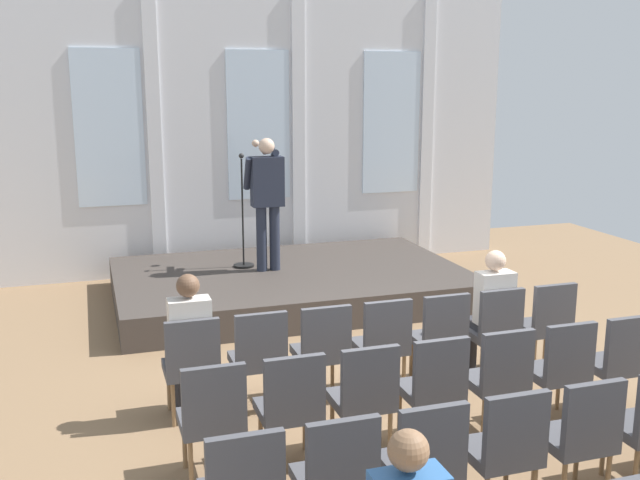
{
  "coord_description": "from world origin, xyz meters",
  "views": [
    {
      "loc": [
        -2.53,
        -5.67,
        2.9
      ],
      "look_at": [
        -0.08,
        1.97,
        1.14
      ],
      "focal_mm": 41.14,
      "sensor_mm": 36.0,
      "label": 1
    }
  ],
  "objects_px": {
    "chair_r1_c4": "(499,374)",
    "chair_r0_c1": "(259,354)",
    "chair_r1_c3": "(434,383)",
    "chair_r2_c4": "(581,432)",
    "chair_r0_c5": "(495,327)",
    "chair_r0_c2": "(323,346)",
    "chair_r1_c5": "(561,366)",
    "audience_r0_c0": "(189,337)",
    "chair_r1_c6": "(619,358)",
    "chair_r0_c0": "(192,361)",
    "chair_r0_c3": "(383,339)",
    "chair_r1_c1": "(291,403)",
    "chair_r2_c1": "(337,473)",
    "chair_r0_c6": "(547,321)",
    "chair_r1_c2": "(365,393)",
    "audience_r0_c5": "(491,306)",
    "chair_r2_c3": "(506,444)",
    "chair_r0_c4": "(440,333)",
    "chair_r2_c2": "(425,458)",
    "chair_r1_c0": "(212,413)",
    "speaker": "(267,194)",
    "mic_stand": "(243,243)"
  },
  "relations": [
    {
      "from": "chair_r1_c3",
      "to": "chair_r2_c1",
      "type": "xyz_separation_m",
      "value": [
        -1.18,
        -1.06,
        0.0
      ]
    },
    {
      "from": "chair_r1_c2",
      "to": "chair_r2_c3",
      "type": "xyz_separation_m",
      "value": [
        0.59,
        -1.06,
        0.0
      ]
    },
    {
      "from": "chair_r2_c1",
      "to": "chair_r0_c0",
      "type": "bearing_deg",
      "value": 105.64
    },
    {
      "from": "chair_r0_c2",
      "to": "chair_r2_c1",
      "type": "distance_m",
      "value": 2.2
    },
    {
      "from": "chair_r0_c3",
      "to": "chair_r1_c0",
      "type": "height_order",
      "value": "same"
    },
    {
      "from": "audience_r0_c0",
      "to": "audience_r0_c5",
      "type": "relative_size",
      "value": 1.0
    },
    {
      "from": "chair_r1_c1",
      "to": "chair_r0_c5",
      "type": "bearing_deg",
      "value": 24.07
    },
    {
      "from": "chair_r1_c1",
      "to": "chair_r1_c5",
      "type": "relative_size",
      "value": 1.0
    },
    {
      "from": "chair_r0_c2",
      "to": "chair_r0_c3",
      "type": "height_order",
      "value": "same"
    },
    {
      "from": "chair_r0_c6",
      "to": "chair_r1_c3",
      "type": "xyz_separation_m",
      "value": [
        -1.78,
        -1.06,
        0.0
      ]
    },
    {
      "from": "chair_r0_c2",
      "to": "chair_r1_c6",
      "type": "xyz_separation_m",
      "value": [
        2.37,
        -1.06,
        0.0
      ]
    },
    {
      "from": "chair_r0_c6",
      "to": "chair_r1_c6",
      "type": "distance_m",
      "value": 1.06
    },
    {
      "from": "chair_r0_c6",
      "to": "chair_r2_c4",
      "type": "xyz_separation_m",
      "value": [
        -1.18,
        -2.11,
        0.0
      ]
    },
    {
      "from": "chair_r2_c1",
      "to": "chair_r0_c5",
      "type": "bearing_deg",
      "value": 41.77
    },
    {
      "from": "chair_r0_c6",
      "to": "chair_r1_c6",
      "type": "bearing_deg",
      "value": -90.0
    },
    {
      "from": "chair_r0_c5",
      "to": "chair_r2_c4",
      "type": "bearing_deg",
      "value": -105.64
    },
    {
      "from": "chair_r1_c0",
      "to": "chair_r2_c2",
      "type": "height_order",
      "value": "same"
    },
    {
      "from": "chair_r1_c3",
      "to": "chair_r2_c4",
      "type": "height_order",
      "value": "same"
    },
    {
      "from": "speaker",
      "to": "chair_r1_c4",
      "type": "xyz_separation_m",
      "value": [
        0.87,
        -4.41,
        -0.89
      ]
    },
    {
      "from": "chair_r0_c6",
      "to": "chair_r1_c2",
      "type": "xyz_separation_m",
      "value": [
        -2.37,
        -1.06,
        0.0
      ]
    },
    {
      "from": "chair_r0_c1",
      "to": "chair_r1_c3",
      "type": "relative_size",
      "value": 1.0
    },
    {
      "from": "speaker",
      "to": "mic_stand",
      "type": "xyz_separation_m",
      "value": [
        -0.28,
        0.27,
        -0.7
      ]
    },
    {
      "from": "chair_r1_c4",
      "to": "chair_r1_c0",
      "type": "bearing_deg",
      "value": 180.0
    },
    {
      "from": "chair_r1_c3",
      "to": "chair_r1_c4",
      "type": "relative_size",
      "value": 1.0
    },
    {
      "from": "chair_r0_c5",
      "to": "chair_r1_c2",
      "type": "xyz_separation_m",
      "value": [
        -1.78,
        -1.06,
        0.0
      ]
    },
    {
      "from": "chair_r0_c2",
      "to": "chair_r1_c5",
      "type": "relative_size",
      "value": 1.0
    },
    {
      "from": "chair_r0_c5",
      "to": "chair_r1_c1",
      "type": "xyz_separation_m",
      "value": [
        -2.37,
        -1.06,
        0.0
      ]
    },
    {
      "from": "chair_r0_c6",
      "to": "chair_r2_c1",
      "type": "xyz_separation_m",
      "value": [
        -2.96,
        -2.11,
        0.0
      ]
    },
    {
      "from": "chair_r0_c6",
      "to": "chair_r2_c3",
      "type": "xyz_separation_m",
      "value": [
        -1.78,
        -2.11,
        0.0
      ]
    },
    {
      "from": "chair_r0_c5",
      "to": "chair_r0_c2",
      "type": "bearing_deg",
      "value": 180.0
    },
    {
      "from": "chair_r0_c1",
      "to": "chair_r0_c4",
      "type": "xyz_separation_m",
      "value": [
        1.78,
        0.0,
        0.0
      ]
    },
    {
      "from": "mic_stand",
      "to": "audience_r0_c5",
      "type": "height_order",
      "value": "mic_stand"
    },
    {
      "from": "audience_r0_c5",
      "to": "chair_r1_c2",
      "type": "xyz_separation_m",
      "value": [
        -1.78,
        -1.14,
        -0.18
      ]
    },
    {
      "from": "chair_r0_c0",
      "to": "audience_r0_c0",
      "type": "xyz_separation_m",
      "value": [
        0.0,
        0.08,
        0.19
      ]
    },
    {
      "from": "audience_r0_c0",
      "to": "chair_r2_c3",
      "type": "relative_size",
      "value": 1.38
    },
    {
      "from": "audience_r0_c5",
      "to": "chair_r2_c1",
      "type": "height_order",
      "value": "audience_r0_c5"
    },
    {
      "from": "chair_r0_c3",
      "to": "chair_r1_c1",
      "type": "relative_size",
      "value": 1.0
    },
    {
      "from": "audience_r0_c0",
      "to": "audience_r0_c5",
      "type": "distance_m",
      "value": 2.96
    },
    {
      "from": "chair_r0_c0",
      "to": "chair_r1_c3",
      "type": "relative_size",
      "value": 1.0
    },
    {
      "from": "chair_r0_c5",
      "to": "chair_r2_c1",
      "type": "bearing_deg",
      "value": -138.23
    },
    {
      "from": "chair_r1_c4",
      "to": "chair_r0_c1",
      "type": "bearing_deg",
      "value": 149.23
    },
    {
      "from": "chair_r0_c1",
      "to": "chair_r1_c0",
      "type": "height_order",
      "value": "same"
    },
    {
      "from": "chair_r1_c3",
      "to": "chair_r2_c4",
      "type": "bearing_deg",
      "value": -60.76
    },
    {
      "from": "audience_r0_c5",
      "to": "chair_r1_c0",
      "type": "xyz_separation_m",
      "value": [
        -2.96,
        -1.14,
        -0.18
      ]
    },
    {
      "from": "chair_r1_c6",
      "to": "chair_r1_c0",
      "type": "bearing_deg",
      "value": 180.0
    },
    {
      "from": "chair_r0_c6",
      "to": "chair_r2_c2",
      "type": "bearing_deg",
      "value": -138.23
    },
    {
      "from": "audience_r0_c0",
      "to": "chair_r1_c3",
      "type": "distance_m",
      "value": 2.12
    },
    {
      "from": "chair_r0_c4",
      "to": "chair_r1_c6",
      "type": "xyz_separation_m",
      "value": [
        1.18,
        -1.06,
        0.0
      ]
    },
    {
      "from": "audience_r0_c0",
      "to": "chair_r0_c5",
      "type": "bearing_deg",
      "value": -1.6
    },
    {
      "from": "chair_r1_c4",
      "to": "chair_r1_c6",
      "type": "relative_size",
      "value": 1.0
    }
  ]
}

